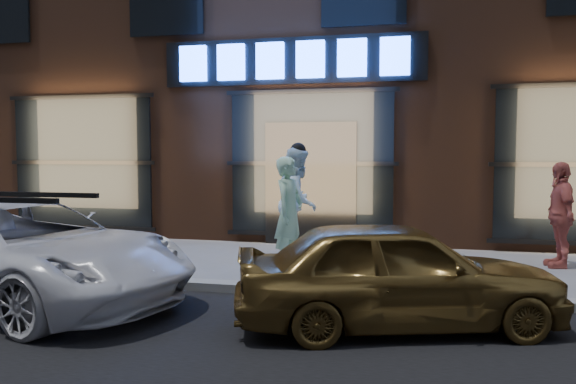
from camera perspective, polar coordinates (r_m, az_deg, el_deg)
name	(u,v)px	position (r m, az deg, el deg)	size (l,w,h in m)	color
ground	(255,293)	(7.38, -3.33, -10.19)	(90.00, 90.00, 0.00)	slate
curb	(255,288)	(7.36, -3.34, -9.74)	(60.00, 0.25, 0.12)	gray
storefront_building	(339,25)	(15.36, 5.20, 16.55)	(30.20, 8.28, 10.30)	#54301E
man_bowtie	(289,212)	(8.83, 0.11, -2.07)	(0.64, 0.42, 1.75)	#A3D7B3
man_cap	(298,201)	(9.91, 1.03, -0.97)	(0.92, 0.72, 1.90)	white
passerby	(560,215)	(9.83, 25.90, -2.08)	(0.98, 0.41, 1.67)	#BF5A4E
white_suv	(21,252)	(7.51, -25.48, -5.53)	(2.04, 4.42, 1.23)	white
gold_sedan	(397,273)	(5.94, 11.03, -8.12)	(1.34, 3.34, 1.14)	brown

